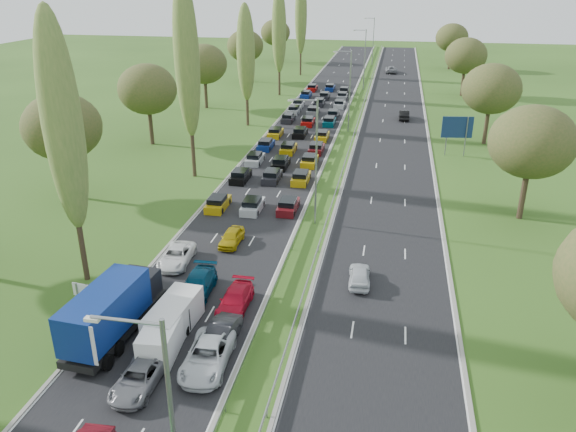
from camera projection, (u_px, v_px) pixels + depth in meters
The scene contains 24 objects.
ground at pixel (349, 128), 87.25m from camera, with size 260.00×260.00×0.00m, color #2C4D18.
near_carriageway at pixel (309, 123), 90.67m from camera, with size 10.50×215.00×0.04m, color black.
far_carriageway at pixel (393, 127), 88.34m from camera, with size 10.50×215.00×0.04m, color black.
central_reservation at pixel (351, 121), 89.29m from camera, with size 2.36×215.00×0.32m.
lamp_columns at pixel (350, 92), 83.07m from camera, with size 0.18×140.18×12.00m.
poplar_row at pixel (225, 53), 74.43m from camera, with size 2.80×127.80×22.44m.
woodland_left at pixel (137, 94), 73.09m from camera, with size 8.00×166.00×11.10m.
woodland_right at pixel (501, 101), 68.83m from camera, with size 8.00×153.00×11.10m.
traffic_queue_fill at pixel (304, 128), 85.86m from camera, with size 9.11×69.68×0.80m.
near_car_2 at pixel (176, 256), 46.05m from camera, with size 2.26×4.90×1.36m, color white.
near_car_6 at pixel (139, 378), 32.12m from camera, with size 2.15×4.67×1.30m, color slate.
near_car_7 at pixel (197, 286), 41.44m from camera, with size 2.17×5.34×1.55m, color #053552.
near_car_8 at pixel (232, 237), 49.38m from camera, with size 1.58×3.94×1.34m, color #AF970B.
near_car_9 at pixel (220, 335), 35.80m from camera, with size 1.55×4.46×1.47m, color black.
near_car_10 at pixel (207, 356), 33.81m from camera, with size 2.54×5.52×1.53m, color silver.
near_car_11 at pixel (235, 300), 39.76m from camera, with size 1.95×4.80×1.39m, color #B80B23.
far_car_0 at pixel (359, 275), 43.07m from camera, with size 1.63×4.05×1.38m, color silver.
far_car_1 at pixel (404, 115), 92.43m from camera, with size 1.61×4.61×1.52m, color black.
far_car_2 at pixel (391, 69), 136.67m from camera, with size 2.64×5.73×1.59m, color gray.
blue_lorry at pixel (113, 310), 36.23m from camera, with size 2.58×9.29×3.92m.
white_van_front at pixel (166, 332), 35.59m from camera, with size 2.01×5.12×2.06m.
white_van_rear at pixel (175, 315), 37.26m from camera, with size 2.12×5.41×2.17m.
info_sign at pixel (83, 293), 39.38m from camera, with size 1.50×0.31×2.10m.
direction_sign at pixel (457, 129), 72.74m from camera, with size 3.98×0.64×5.20m.
Camera 1 is at (11.16, -5.82, 21.88)m, focal length 35.00 mm.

